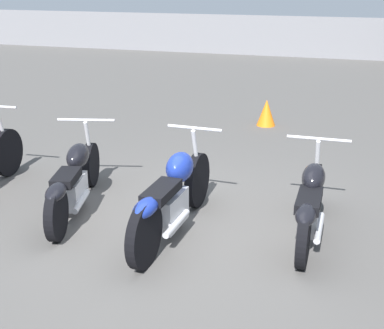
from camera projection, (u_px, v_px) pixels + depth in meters
name	position (u px, v px, depth m)	size (l,w,h in m)	color
ground_plane	(182.00, 230.00, 6.00)	(60.00, 60.00, 0.00)	#514F4C
fence_back	(310.00, 37.00, 18.16)	(40.00, 0.04, 1.37)	gray
motorcycle_slot_1	(74.00, 180.00, 6.35)	(0.87, 2.13, 0.95)	black
motorcycle_slot_2	(172.00, 197.00, 5.75)	(0.66, 2.22, 1.04)	black
motorcycle_slot_3	(310.00, 203.00, 5.69)	(0.72, 1.95, 0.95)	black
traffic_cone_far	(266.00, 113.00, 10.06)	(0.35, 0.35, 0.49)	orange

